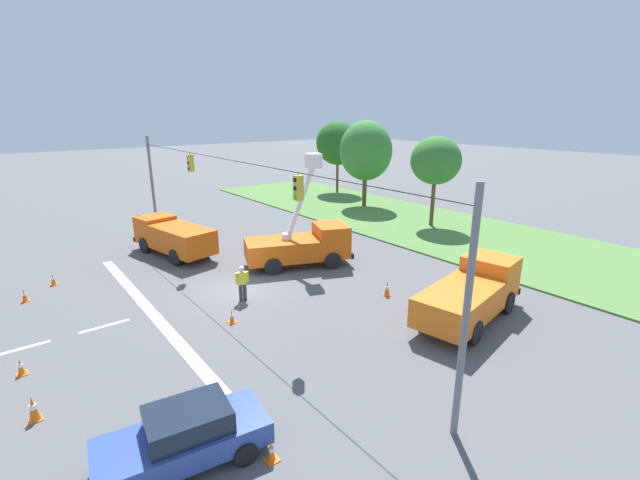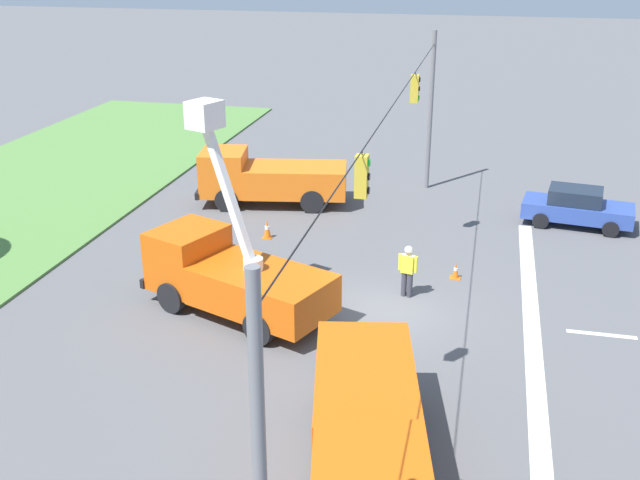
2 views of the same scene
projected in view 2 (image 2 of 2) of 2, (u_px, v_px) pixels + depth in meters
name	position (u px, v px, depth m)	size (l,w,h in m)	color
ground_plane	(387.00, 312.00, 23.48)	(200.00, 200.00, 0.00)	#565659
lane_markings	(583.00, 332.00, 22.25)	(17.60, 15.25, 0.01)	silver
signal_gantry	(392.00, 183.00, 21.91)	(26.20, 0.33, 7.20)	slate
utility_truck_bucket_lift	(230.00, 272.00, 23.02)	(4.49, 6.60, 6.57)	#D6560F
utility_truck_support_near	(366.00, 425.00, 15.97)	(6.76, 3.46, 2.22)	#D6560F
utility_truck_support_far	(267.00, 178.00, 32.63)	(3.41, 6.74, 2.39)	orange
sedan_blue	(577.00, 207.00, 30.30)	(2.37, 4.50, 1.56)	#2D4799
road_worker	(408.00, 268.00, 24.16)	(0.32, 0.64, 1.77)	#383842
traffic_cone_foreground_right	(530.00, 205.00, 32.06)	(0.36, 0.36, 0.59)	orange
traffic_cone_far_left	(456.00, 271.00, 25.72)	(0.36, 0.36, 0.59)	orange
traffic_cone_far_right	(267.00, 229.00, 29.16)	(0.36, 0.36, 0.76)	orange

